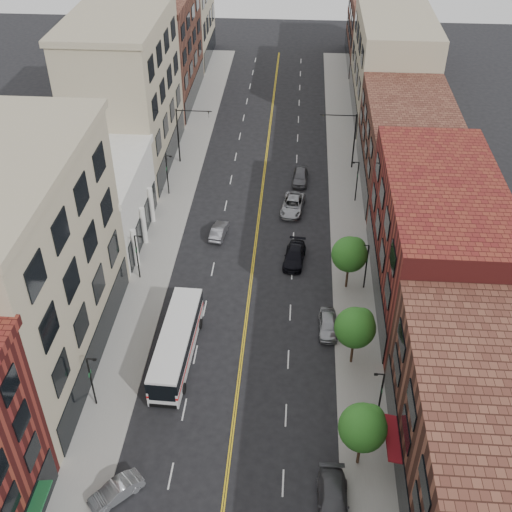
% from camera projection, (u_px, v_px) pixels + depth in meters
% --- Properties ---
extents(ground, '(220.00, 220.00, 0.00)m').
position_uv_depth(ground, '(223.00, 505.00, 43.74)').
color(ground, black).
rests_on(ground, ground).
extents(sidewalk_left, '(4.00, 110.00, 0.15)m').
position_uv_depth(sidewalk_left, '(170.00, 217.00, 72.23)').
color(sidewalk_left, gray).
rests_on(sidewalk_left, ground).
extents(sidewalk_right, '(4.00, 110.00, 0.15)m').
position_uv_depth(sidewalk_right, '(348.00, 224.00, 71.09)').
color(sidewalk_right, gray).
rests_on(sidewalk_right, ground).
extents(bldg_l_tanoffice, '(10.00, 22.00, 18.00)m').
position_uv_depth(bldg_l_tanoffice, '(21.00, 273.00, 49.71)').
color(bldg_l_tanoffice, tan).
rests_on(bldg_l_tanoffice, ground).
extents(bldg_l_white, '(10.00, 14.00, 8.00)m').
position_uv_depth(bldg_l_white, '(94.00, 204.00, 67.08)').
color(bldg_l_white, silver).
rests_on(bldg_l_white, ground).
extents(bldg_l_far_a, '(10.00, 20.00, 18.00)m').
position_uv_depth(bldg_l_far_a, '(126.00, 95.00, 77.66)').
color(bldg_l_far_a, tan).
rests_on(bldg_l_far_a, ground).
extents(bldg_l_far_b, '(10.00, 20.00, 15.00)m').
position_uv_depth(bldg_l_far_b, '(159.00, 51.00, 94.54)').
color(bldg_l_far_b, '#542B21').
rests_on(bldg_l_far_b, ground).
extents(bldg_r_near, '(10.00, 26.00, 10.00)m').
position_uv_depth(bldg_r_near, '(493.00, 477.00, 39.78)').
color(bldg_r_near, '#542B21').
rests_on(bldg_r_near, ground).
extents(bldg_r_mid, '(10.00, 22.00, 12.00)m').
position_uv_depth(bldg_r_mid, '(436.00, 241.00, 58.36)').
color(bldg_r_mid, maroon).
rests_on(bldg_r_mid, ground).
extents(bldg_r_far_a, '(10.00, 20.00, 10.00)m').
position_uv_depth(bldg_r_far_a, '(408.00, 145.00, 75.73)').
color(bldg_r_far_a, '#542B21').
rests_on(bldg_r_far_a, ground).
extents(bldg_r_far_b, '(10.00, 22.00, 14.00)m').
position_uv_depth(bldg_r_far_b, '(392.00, 65.00, 91.31)').
color(bldg_r_far_b, tan).
rests_on(bldg_r_far_b, ground).
extents(bldg_r_far_c, '(10.00, 18.00, 11.00)m').
position_uv_depth(bldg_r_far_c, '(379.00, 31.00, 108.18)').
color(bldg_r_far_c, '#542B21').
rests_on(bldg_r_far_c, ground).
extents(tree_r_1, '(3.40, 3.40, 5.59)m').
position_uv_depth(tree_r_1, '(364.00, 426.00, 43.99)').
color(tree_r_1, black).
rests_on(tree_r_1, sidewalk_right).
extents(tree_r_2, '(3.40, 3.40, 5.59)m').
position_uv_depth(tree_r_2, '(356.00, 326.00, 51.98)').
color(tree_r_2, black).
rests_on(tree_r_2, sidewalk_right).
extents(tree_r_3, '(3.40, 3.40, 5.59)m').
position_uv_depth(tree_r_3, '(350.00, 253.00, 59.97)').
color(tree_r_3, black).
rests_on(tree_r_3, sidewalk_right).
extents(lamp_l_1, '(0.81, 0.55, 5.05)m').
position_uv_depth(lamp_l_1, '(92.00, 379.00, 48.98)').
color(lamp_l_1, black).
rests_on(lamp_l_1, sidewalk_left).
extents(lamp_l_2, '(0.81, 0.55, 5.05)m').
position_uv_depth(lamp_l_2, '(137.00, 254.00, 61.76)').
color(lamp_l_2, black).
rests_on(lamp_l_2, sidewalk_left).
extents(lamp_l_3, '(0.81, 0.55, 5.05)m').
position_uv_depth(lamp_l_3, '(167.00, 173.00, 74.54)').
color(lamp_l_3, black).
rests_on(lamp_l_3, sidewalk_left).
extents(lamp_r_1, '(0.81, 0.55, 5.05)m').
position_uv_depth(lamp_r_1, '(380.00, 395.00, 47.73)').
color(lamp_r_1, black).
rests_on(lamp_r_1, sidewalk_right).
extents(lamp_r_2, '(0.81, 0.55, 5.05)m').
position_uv_depth(lamp_r_2, '(366.00, 264.00, 60.51)').
color(lamp_r_2, black).
rests_on(lamp_r_2, sidewalk_right).
extents(lamp_r_3, '(0.81, 0.55, 5.05)m').
position_uv_depth(lamp_r_3, '(357.00, 179.00, 73.29)').
color(lamp_r_3, black).
rests_on(lamp_r_3, sidewalk_right).
extents(signal_mast_left, '(4.49, 0.18, 7.20)m').
position_uv_depth(signal_mast_left, '(183.00, 129.00, 79.89)').
color(signal_mast_left, black).
rests_on(signal_mast_left, sidewalk_left).
extents(signal_mast_right, '(4.49, 0.18, 7.20)m').
position_uv_depth(signal_mast_right, '(349.00, 135.00, 78.72)').
color(signal_mast_right, black).
rests_on(signal_mast_right, sidewalk_right).
extents(city_bus, '(3.06, 11.59, 2.96)m').
position_uv_depth(city_bus, '(177.00, 343.00, 53.89)').
color(city_bus, silver).
rests_on(city_bus, ground).
extents(car_angle_b, '(3.74, 3.71, 1.29)m').
position_uv_depth(car_angle_b, '(116.00, 491.00, 43.88)').
color(car_angle_b, '#B3B7BB').
rests_on(car_angle_b, ground).
extents(car_parked_mid, '(2.22, 5.25, 1.51)m').
position_uv_depth(car_parked_mid, '(333.00, 502.00, 43.11)').
color(car_parked_mid, '#434448').
rests_on(car_parked_mid, ground).
extents(car_parked_far, '(1.75, 4.19, 1.42)m').
position_uv_depth(car_parked_far, '(328.00, 324.00, 57.15)').
color(car_parked_far, '#96989D').
rests_on(car_parked_far, ground).
extents(car_lane_behind, '(1.83, 4.07, 1.30)m').
position_uv_depth(car_lane_behind, '(219.00, 231.00, 69.06)').
color(car_lane_behind, '#4E4F54').
rests_on(car_lane_behind, ground).
extents(car_lane_a, '(2.53, 5.11, 1.43)m').
position_uv_depth(car_lane_a, '(295.00, 256.00, 65.38)').
color(car_lane_a, black).
rests_on(car_lane_a, ground).
extents(car_lane_b, '(3.03, 5.52, 1.47)m').
position_uv_depth(car_lane_b, '(293.00, 205.00, 73.09)').
color(car_lane_b, '#96989D').
rests_on(car_lane_b, ground).
extents(car_lane_c, '(2.02, 4.55, 1.52)m').
position_uv_depth(car_lane_c, '(300.00, 176.00, 78.26)').
color(car_lane_c, '#505055').
rests_on(car_lane_c, ground).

